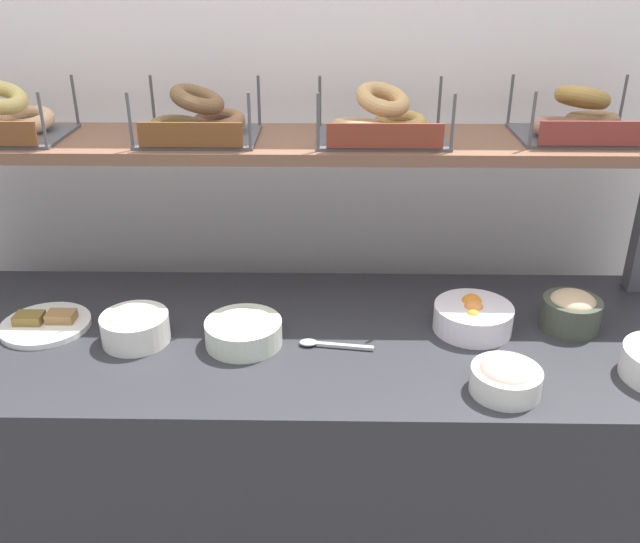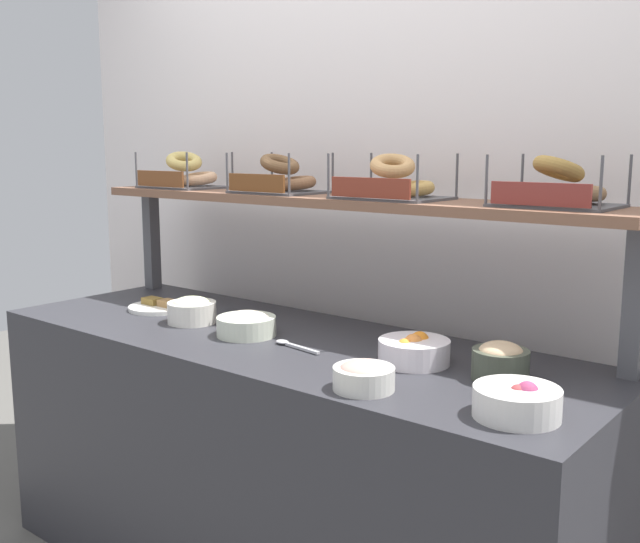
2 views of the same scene
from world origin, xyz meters
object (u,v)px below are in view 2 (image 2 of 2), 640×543
object	(u,v)px
bowl_beet_salad	(517,402)
serving_spoon_near_plate	(291,345)
bowl_lox_spread	(364,376)
bagel_basket_cinnamon_raisin	(279,180)
bowl_hummus	(500,361)
bagel_basket_plain	(183,176)
serving_plate_white	(160,306)
bagel_basket_sesame	(391,184)
bagel_basket_everything	(556,190)
bowl_scallion_spread	(192,310)
bowl_potato_salad	(246,324)
bowl_fruit_salad	(414,350)

from	to	relation	value
bowl_beet_salad	serving_spoon_near_plate	xyz separation A→B (m)	(-0.77, 0.12, -0.03)
bowl_lox_spread	serving_spoon_near_plate	size ratio (longest dim) A/B	0.85
bagel_basket_cinnamon_raisin	bowl_beet_salad	bearing A→B (deg)	-21.65
bowl_hummus	bagel_basket_plain	bearing A→B (deg)	171.58
serving_plate_white	bagel_basket_sesame	bearing A→B (deg)	15.34
bagel_basket_sesame	bagel_basket_cinnamon_raisin	bearing A→B (deg)	179.70
serving_spoon_near_plate	bagel_basket_everything	bearing A→B (deg)	28.08
bowl_scallion_spread	bagel_basket_everything	world-z (taller)	bagel_basket_everything
bowl_scallion_spread	bagel_basket_cinnamon_raisin	xyz separation A→B (m)	(0.13, 0.30, 0.43)
bagel_basket_plain	serving_spoon_near_plate	bearing A→B (deg)	-20.87
bowl_lox_spread	bowl_hummus	bearing A→B (deg)	51.19
bowl_potato_salad	bowl_beet_salad	size ratio (longest dim) A/B	0.97
serving_plate_white	serving_spoon_near_plate	world-z (taller)	serving_plate_white
bowl_potato_salad	bagel_basket_sesame	distance (m)	0.63
bowl_scallion_spread	bagel_basket_sesame	distance (m)	0.80
bowl_lox_spread	serving_plate_white	size ratio (longest dim) A/B	0.69
bowl_scallion_spread	bagel_basket_cinnamon_raisin	bearing A→B (deg)	65.63
bowl_lox_spread	bagel_basket_cinnamon_raisin	size ratio (longest dim) A/B	0.52
bowl_potato_salad	bagel_basket_sesame	world-z (taller)	bagel_basket_sesame
serving_plate_white	serving_spoon_near_plate	bearing A→B (deg)	-6.44
bowl_beet_salad	bagel_basket_everything	distance (m)	0.65
bowl_potato_salad	bagel_basket_cinnamon_raisin	distance (m)	0.55
bowl_scallion_spread	bowl_potato_salad	bearing A→B (deg)	-1.76
serving_plate_white	bagel_basket_plain	xyz separation A→B (m)	(-0.12, 0.24, 0.47)
bowl_lox_spread	bowl_scallion_spread	size ratio (longest dim) A/B	0.93
bagel_basket_plain	bagel_basket_sesame	bearing A→B (deg)	-0.26
bowl_scallion_spread	bagel_basket_everything	size ratio (longest dim) A/B	0.53
bowl_fruit_salad	bowl_scallion_spread	xyz separation A→B (m)	(-0.84, -0.07, 0.01)
bowl_potato_salad	serving_plate_white	xyz separation A→B (m)	(-0.52, 0.07, -0.03)
bagel_basket_everything	bowl_beet_salad	bearing A→B (deg)	-75.68
bowl_fruit_salad	bowl_hummus	world-z (taller)	bowl_hummus
serving_plate_white	bagel_basket_everything	size ratio (longest dim) A/B	0.71
bagel_basket_plain	bagel_basket_everything	size ratio (longest dim) A/B	0.99
bowl_scallion_spread	bowl_beet_salad	bearing A→B (deg)	-6.41
bowl_hummus	bagel_basket_sesame	distance (m)	0.68
bowl_fruit_salad	bagel_basket_everything	distance (m)	0.58
bowl_fruit_salad	bowl_scallion_spread	world-z (taller)	bowl_scallion_spread
bowl_potato_salad	bowl_scallion_spread	xyz separation A→B (m)	(-0.27, 0.01, 0.01)
bowl_lox_spread	bowl_hummus	world-z (taller)	bowl_hummus
bowl_fruit_salad	bagel_basket_plain	xyz separation A→B (m)	(-1.21, 0.23, 0.44)
bowl_potato_salad	bowl_hummus	world-z (taller)	bowl_hummus
bowl_fruit_salad	bagel_basket_sesame	size ratio (longest dim) A/B	0.60
bowl_potato_salad	bagel_basket_sesame	size ratio (longest dim) A/B	0.57
bowl_potato_salad	bagel_basket_plain	world-z (taller)	bagel_basket_plain
bowl_hummus	serving_spoon_near_plate	world-z (taller)	bowl_hummus
bowl_potato_salad	serving_spoon_near_plate	xyz separation A→B (m)	(0.20, -0.01, -0.03)
bowl_beet_salad	serving_plate_white	distance (m)	1.49
bowl_lox_spread	bagel_basket_cinnamon_raisin	distance (m)	0.98
bowl_scallion_spread	serving_plate_white	xyz separation A→B (m)	(-0.25, 0.06, -0.03)
bowl_hummus	bagel_basket_plain	size ratio (longest dim) A/B	0.47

